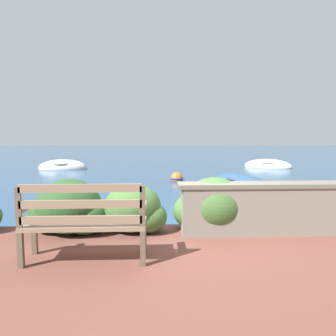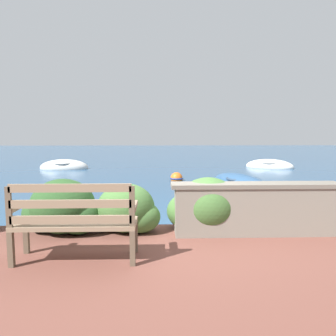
{
  "view_description": "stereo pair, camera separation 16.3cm",
  "coord_description": "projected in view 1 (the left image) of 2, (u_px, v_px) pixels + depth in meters",
  "views": [
    {
      "loc": [
        -0.43,
        -5.16,
        1.69
      ],
      "look_at": [
        0.1,
        6.89,
        0.4
      ],
      "focal_mm": 35.0,
      "sensor_mm": 36.0,
      "label": 1
    },
    {
      "loc": [
        -0.27,
        -5.17,
        1.69
      ],
      "look_at": [
        0.1,
        6.89,
        0.4
      ],
      "focal_mm": 35.0,
      "sensor_mm": 36.0,
      "label": 2
    }
  ],
  "objects": [
    {
      "name": "rowboat_nearest",
      "position": [
        241.0,
        184.0,
        10.56
      ],
      "size": [
        1.79,
        3.26,
        0.67
      ],
      "rotation": [
        0.0,
        0.0,
        1.87
      ],
      "color": "#2D517A",
      "rests_on": "ground_plane"
    },
    {
      "name": "hedge_clump_far_right",
      "position": [
        292.0,
        214.0,
        5.1
      ],
      "size": [
        0.72,
        0.52,
        0.49
      ],
      "color": "#426B33",
      "rests_on": "patio_terrace"
    },
    {
      "name": "mooring_buoy",
      "position": [
        177.0,
        178.0,
        11.72
      ],
      "size": [
        0.48,
        0.48,
        0.44
      ],
      "color": "orange",
      "rests_on": "ground_plane"
    },
    {
      "name": "rowboat_far",
      "position": [
        268.0,
        166.0,
        16.16
      ],
      "size": [
        2.55,
        2.09,
        0.73
      ],
      "rotation": [
        0.0,
        0.0,
        5.79
      ],
      "color": "silver",
      "rests_on": "ground_plane"
    },
    {
      "name": "park_bench",
      "position": [
        85.0,
        220.0,
        3.72
      ],
      "size": [
        1.41,
        0.48,
        0.93
      ],
      "rotation": [
        0.0,
        0.0,
        0.12
      ],
      "color": "brown",
      "rests_on": "patio_terrace"
    },
    {
      "name": "rowboat_mid",
      "position": [
        63.0,
        167.0,
        15.48
      ],
      "size": [
        2.28,
        1.25,
        0.8
      ],
      "rotation": [
        0.0,
        0.0,
        3.18
      ],
      "color": "silver",
      "rests_on": "ground_plane"
    },
    {
      "name": "hedge_clump_right",
      "position": [
        213.0,
        208.0,
        4.94
      ],
      "size": [
        1.2,
        0.86,
        0.81
      ],
      "color": "#426B33",
      "rests_on": "patio_terrace"
    },
    {
      "name": "hedge_clump_centre",
      "position": [
        132.0,
        211.0,
        4.88
      ],
      "size": [
        1.07,
        0.77,
        0.73
      ],
      "color": "#426B33",
      "rests_on": "patio_terrace"
    },
    {
      "name": "stone_wall",
      "position": [
        262.0,
        208.0,
        4.77
      ],
      "size": [
        2.46,
        0.39,
        0.76
      ],
      "color": "gray",
      "rests_on": "patio_terrace"
    },
    {
      "name": "ground_plane",
      "position": [
        180.0,
        237.0,
        5.33
      ],
      "size": [
        80.0,
        80.0,
        0.0
      ],
      "color": "navy"
    },
    {
      "name": "hedge_clump_left",
      "position": [
        68.0,
        210.0,
        4.79
      ],
      "size": [
        1.19,
        0.85,
        0.81
      ],
      "color": "#284C23",
      "rests_on": "patio_terrace"
    }
  ]
}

